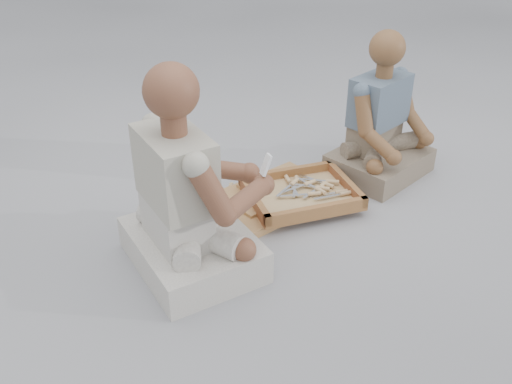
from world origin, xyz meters
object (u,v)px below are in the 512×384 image
tool_tray (301,194)px  companion (381,129)px  craftsman (188,203)px  carved_panel (273,197)px

tool_tray → companion: companion is taller
tool_tray → craftsman: 0.77m
carved_panel → tool_tray: size_ratio=1.06×
companion → carved_panel: bearing=-17.7°
carved_panel → tool_tray: bearing=-43.8°
tool_tray → companion: bearing=10.7°
carved_panel → companion: size_ratio=0.78×
carved_panel → companion: (0.70, 0.00, 0.26)m
craftsman → companion: size_ratio=1.14×
tool_tray → craftsman: bearing=-163.5°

